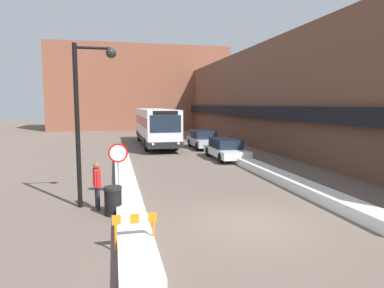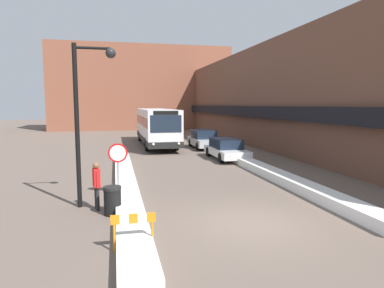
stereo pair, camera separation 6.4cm
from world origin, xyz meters
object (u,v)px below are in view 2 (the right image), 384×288
trash_bin (113,201)px  parked_car_middle (204,139)px  street_lamp (86,106)px  construction_barricade (133,224)px  pedestrian (96,181)px  city_bus (156,126)px  parked_car_front (226,149)px  stop_sign (118,158)px

trash_bin → parked_car_middle: bearing=65.5°
street_lamp → construction_barricade: 5.22m
parked_car_middle → pedestrian: bearing=-117.0°
city_bus → pedestrian: 18.90m
trash_bin → pedestrian: bearing=127.1°
trash_bin → construction_barricade: (0.52, -2.98, 0.19)m
construction_barricade → trash_bin: bearing=100.0°
city_bus → pedestrian: city_bus is taller
parked_car_middle → parked_car_front: bearing=-90.0°
street_lamp → trash_bin: bearing=-53.8°
construction_barricade → city_bus: bearing=81.8°
parked_car_front → city_bus: bearing=112.5°
pedestrian → trash_bin: 1.02m
city_bus → trash_bin: bearing=-101.0°
stop_sign → parked_car_front: bearing=48.1°
parked_car_front → trash_bin: bearing=-125.5°
street_lamp → trash_bin: 3.40m
trash_bin → stop_sign: bearing=84.7°
parked_car_middle → pedestrian: (-7.88, -15.46, 0.23)m
stop_sign → pedestrian: 1.90m
city_bus → parked_car_front: bearing=-67.5°
parked_car_front → pedestrian: 12.42m
parked_car_middle → trash_bin: size_ratio=4.71×
stop_sign → street_lamp: street_lamp is taller
parked_car_middle → stop_sign: size_ratio=2.12×
city_bus → stop_sign: city_bus is taller
trash_bin → construction_barricade: bearing=-80.0°
parked_car_front → stop_sign: bearing=-131.9°
parked_car_middle → city_bus: bearing=141.0°
parked_car_middle → street_lamp: bearing=-118.6°
parked_car_front → parked_car_middle: size_ratio=1.06×
parked_car_middle → trash_bin: (-7.35, -16.16, -0.29)m
pedestrian → city_bus: bearing=155.7°
parked_car_front → stop_sign: stop_sign is taller
city_bus → pedestrian: (-4.23, -18.41, -0.76)m
stop_sign → street_lamp: size_ratio=0.37×
street_lamp → trash_bin: street_lamp is taller
pedestrian → construction_barricade: bearing=4.7°
parked_car_front → parked_car_middle: bearing=90.0°
city_bus → construction_barricade: 22.34m
parked_car_middle → street_lamp: size_ratio=0.79×
trash_bin → city_bus: bearing=79.0°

